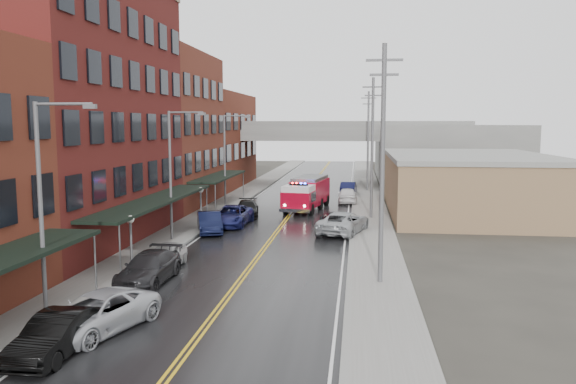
{
  "coord_description": "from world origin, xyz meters",
  "views": [
    {
      "loc": [
        5.97,
        -13.14,
        8.1
      ],
      "look_at": [
        0.78,
        28.7,
        3.0
      ],
      "focal_mm": 35.0,
      "sensor_mm": 36.0,
      "label": 1
    }
  ],
  "objects": [
    {
      "name": "utility_pole_0",
      "position": [
        7.2,
        15.0,
        6.31
      ],
      "size": [
        1.8,
        0.24,
        12.0
      ],
      "color": "#59595B",
      "rests_on": "ground"
    },
    {
      "name": "curb_left",
      "position": [
        -5.65,
        30.0,
        0.07
      ],
      "size": [
        0.3,
        160.0,
        0.15
      ],
      "primitive_type": "cube",
      "color": "gray",
      "rests_on": "ground"
    },
    {
      "name": "street_lamp_0",
      "position": [
        -6.55,
        8.0,
        5.19
      ],
      "size": [
        2.64,
        0.22,
        9.0
      ],
      "color": "#59595B",
      "rests_on": "ground"
    },
    {
      "name": "parked_car_left_1",
      "position": [
        -4.49,
        4.7,
        0.74
      ],
      "size": [
        1.56,
        4.48,
        1.47
      ],
      "primitive_type": "imported",
      "rotation": [
        0.0,
        0.0,
        0.0
      ],
      "color": "black",
      "rests_on": "ground"
    },
    {
      "name": "parked_car_left_3",
      "position": [
        -4.59,
        13.89,
        0.77
      ],
      "size": [
        2.28,
        5.34,
        1.53
      ],
      "primitive_type": "imported",
      "rotation": [
        0.0,
        0.0,
        -0.03
      ],
      "color": "black",
      "rests_on": "ground"
    },
    {
      "name": "street_lamp_2",
      "position": [
        -6.55,
        40.0,
        5.19
      ],
      "size": [
        2.64,
        0.22,
        9.0
      ],
      "color": "#59595B",
      "rests_on": "ground"
    },
    {
      "name": "parked_car_right_2",
      "position": [
        5.0,
        44.59,
        0.81
      ],
      "size": [
        2.05,
        4.83,
        1.63
      ],
      "primitive_type": "imported",
      "rotation": [
        0.0,
        0.0,
        3.17
      ],
      "color": "silver",
      "rests_on": "ground"
    },
    {
      "name": "brick_building_c",
      "position": [
        -13.3,
        40.5,
        7.5
      ],
      "size": [
        9.0,
        15.0,
        15.0
      ],
      "primitive_type": "cube",
      "color": "brown",
      "rests_on": "ground"
    },
    {
      "name": "parked_car_left_2",
      "position": [
        -4.07,
        6.95,
        0.76
      ],
      "size": [
        4.07,
        5.96,
        1.51
      ],
      "primitive_type": "imported",
      "rotation": [
        0.0,
        0.0,
        -0.31
      ],
      "color": "#AEB0B6",
      "rests_on": "ground"
    },
    {
      "name": "parked_car_right_0",
      "position": [
        5.0,
        28.2,
        0.83
      ],
      "size": [
        4.28,
        6.47,
        1.65
      ],
      "primitive_type": "imported",
      "rotation": [
        0.0,
        0.0,
        2.86
      ],
      "color": "#A3A7AB",
      "rests_on": "ground"
    },
    {
      "name": "brick_building_far",
      "position": [
        -13.3,
        58.0,
        6.0
      ],
      "size": [
        9.0,
        20.0,
        12.0
      ],
      "primitive_type": "cube",
      "color": "brown",
      "rests_on": "ground"
    },
    {
      "name": "road",
      "position": [
        0.0,
        30.0,
        0.01
      ],
      "size": [
        11.0,
        160.0,
        0.02
      ],
      "primitive_type": "cube",
      "color": "black",
      "rests_on": "ground"
    },
    {
      "name": "right_far_block",
      "position": [
        18.0,
        70.0,
        4.0
      ],
      "size": [
        18.0,
        30.0,
        8.0
      ],
      "primitive_type": "cube",
      "color": "slate",
      "rests_on": "ground"
    },
    {
      "name": "overpass",
      "position": [
        0.0,
        62.0,
        5.99
      ],
      "size": [
        40.0,
        10.0,
        7.5
      ],
      "color": "slate",
      "rests_on": "ground"
    },
    {
      "name": "parked_car_right_1",
      "position": [
        4.32,
        29.96,
        0.69
      ],
      "size": [
        2.89,
        5.09,
        1.39
      ],
      "primitive_type": "imported",
      "rotation": [
        0.0,
        0.0,
        3.35
      ],
      "color": "black",
      "rests_on": "ground"
    },
    {
      "name": "globe_lamp_2",
      "position": [
        -6.4,
        30.0,
        2.31
      ],
      "size": [
        0.44,
        0.44,
        3.12
      ],
      "color": "#59595B",
      "rests_on": "ground"
    },
    {
      "name": "parked_car_left_5",
      "position": [
        -4.96,
        27.2,
        0.79
      ],
      "size": [
        3.1,
        5.05,
        1.57
      ],
      "primitive_type": "imported",
      "rotation": [
        0.0,
        0.0,
        0.33
      ],
      "color": "black",
      "rests_on": "ground"
    },
    {
      "name": "awning_2",
      "position": [
        -7.49,
        40.5,
        2.99
      ],
      "size": [
        2.6,
        13.0,
        3.09
      ],
      "color": "black",
      "rests_on": "ground"
    },
    {
      "name": "fire_truck",
      "position": [
        1.23,
        39.34,
        1.67
      ],
      "size": [
        4.45,
        8.75,
        3.07
      ],
      "rotation": [
        0.0,
        0.0,
        -0.16
      ],
      "color": "#A2071E",
      "rests_on": "ground"
    },
    {
      "name": "parked_car_right_3",
      "position": [
        5.0,
        51.27,
        0.78
      ],
      "size": [
        1.92,
        4.83,
        1.56
      ],
      "primitive_type": "imported",
      "rotation": [
        0.0,
        0.0,
        3.09
      ],
      "color": "black",
      "rests_on": "ground"
    },
    {
      "name": "brick_building_b",
      "position": [
        -13.3,
        23.0,
        9.0
      ],
      "size": [
        9.0,
        20.0,
        18.0
      ],
      "primitive_type": "cube",
      "color": "#541816",
      "rests_on": "ground"
    },
    {
      "name": "parked_car_left_6",
      "position": [
        -4.0,
        30.41,
        0.8
      ],
      "size": [
        2.82,
        5.83,
        1.6
      ],
      "primitive_type": "imported",
      "rotation": [
        0.0,
        0.0,
        -0.03
      ],
      "color": "#14174C",
      "rests_on": "ground"
    },
    {
      "name": "tan_building",
      "position": [
        16.0,
        40.0,
        2.5
      ],
      "size": [
        14.0,
        22.0,
        5.0
      ],
      "primitive_type": "cube",
      "color": "#8F684D",
      "rests_on": "ground"
    },
    {
      "name": "sidewalk_right",
      "position": [
        7.3,
        30.0,
        0.07
      ],
      "size": [
        3.0,
        160.0,
        0.15
      ],
      "primitive_type": "cube",
      "color": "slate",
      "rests_on": "ground"
    },
    {
      "name": "awning_1",
      "position": [
        -7.49,
        23.0,
        2.99
      ],
      "size": [
        2.6,
        18.0,
        3.09
      ],
      "color": "black",
      "rests_on": "ground"
    },
    {
      "name": "globe_lamp_1",
      "position": [
        -6.4,
        16.0,
        2.31
      ],
      "size": [
        0.44,
        0.44,
        3.12
      ],
      "color": "#59595B",
      "rests_on": "ground"
    },
    {
      "name": "sidewalk_left",
      "position": [
        -7.3,
        30.0,
        0.07
      ],
      "size": [
        3.0,
        160.0,
        0.15
      ],
      "primitive_type": "cube",
      "color": "slate",
      "rests_on": "ground"
    },
    {
      "name": "parked_car_left_7",
      "position": [
        -3.62,
        34.8,
        0.71
      ],
      "size": [
        2.7,
        5.14,
        1.42
      ],
      "primitive_type": "imported",
      "rotation": [
        0.0,
        0.0,
        0.15
      ],
      "color": "black",
      "rests_on": "ground"
    },
    {
      "name": "utility_pole_2",
      "position": [
        7.2,
        55.0,
        6.31
      ],
      "size": [
        1.8,
        0.24,
        12.0
      ],
      "color": "#59595B",
      "rests_on": "ground"
    },
    {
      "name": "utility_pole_1",
      "position": [
        7.2,
        35.0,
        6.31
      ],
      "size": [
        1.8,
        0.24,
        12.0
      ],
      "color": "#59595B",
      "rests_on": "ground"
    },
    {
      "name": "curb_right",
      "position": [
        5.65,
        30.0,
        0.07
      ],
      "size": [
        0.3,
        160.0,
        0.15
      ],
      "primitive_type": "cube",
      "color": "gray",
      "rests_on": "ground"
    },
    {
      "name": "parked_car_left_4",
      "position": [
        -4.67,
        16.8,
        0.71
      ],
      "size": [
        1.93,
        4.27,
        1.42
      ],
      "primitive_type": "imported",
      "rotation": [
        0.0,
        0.0,
        0.06
      ],
      "color": "#B4B4B4",
      "rests_on": "ground"
    },
    {
      "name": "street_lamp_1",
      "position": [
        -6.55,
        24.0,
        5.19
      ],
      "size": [
        2.64,
        0.22,
        9.0
      ],
      "color": "#59595B",
      "rests_on": "ground"
    }
  ]
}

